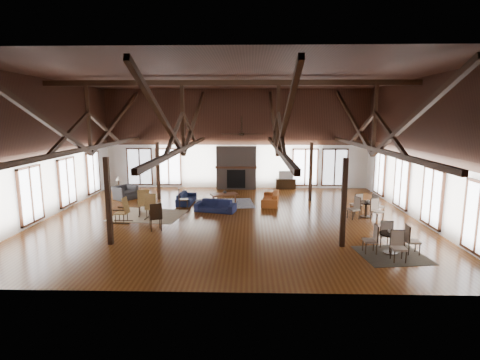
{
  "coord_description": "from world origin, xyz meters",
  "views": [
    {
      "loc": [
        0.85,
        -15.84,
        4.43
      ],
      "look_at": [
        0.38,
        1.0,
        1.51
      ],
      "focal_mm": 28.0,
      "sensor_mm": 36.0,
      "label": 1
    }
  ],
  "objects_px": {
    "armchair": "(125,192)",
    "tv_console": "(286,184)",
    "sofa_orange": "(270,198)",
    "cafe_table_far": "(366,207)",
    "sofa_navy_left": "(186,198)",
    "cafe_table_near": "(391,239)",
    "coffee_table": "(224,195)",
    "sofa_navy_front": "(215,206)"
  },
  "relations": [
    {
      "from": "sofa_navy_front",
      "to": "sofa_orange",
      "type": "xyz_separation_m",
      "value": [
        2.64,
        1.62,
        0.02
      ]
    },
    {
      "from": "sofa_navy_front",
      "to": "tv_console",
      "type": "xyz_separation_m",
      "value": [
        3.8,
        5.68,
        0.03
      ]
    },
    {
      "from": "armchair",
      "to": "sofa_navy_front",
      "type": "bearing_deg",
      "value": -82.17
    },
    {
      "from": "cafe_table_far",
      "to": "tv_console",
      "type": "xyz_separation_m",
      "value": [
        -2.93,
        6.45,
        -0.17
      ]
    },
    {
      "from": "armchair",
      "to": "sofa_orange",
      "type": "bearing_deg",
      "value": -62.51
    },
    {
      "from": "sofa_orange",
      "to": "tv_console",
      "type": "bearing_deg",
      "value": 170.54
    },
    {
      "from": "sofa_orange",
      "to": "coffee_table",
      "type": "bearing_deg",
      "value": -84.12
    },
    {
      "from": "sofa_navy_front",
      "to": "sofa_navy_left",
      "type": "height_order",
      "value": "sofa_navy_front"
    },
    {
      "from": "cafe_table_far",
      "to": "tv_console",
      "type": "bearing_deg",
      "value": 114.4
    },
    {
      "from": "sofa_navy_left",
      "to": "cafe_table_far",
      "type": "relative_size",
      "value": 1.01
    },
    {
      "from": "sofa_orange",
      "to": "cafe_table_near",
      "type": "distance_m",
      "value": 7.68
    },
    {
      "from": "armchair",
      "to": "cafe_table_near",
      "type": "xyz_separation_m",
      "value": [
        11.3,
        -7.72,
        0.11
      ]
    },
    {
      "from": "sofa_navy_left",
      "to": "cafe_table_near",
      "type": "bearing_deg",
      "value": -128.19
    },
    {
      "from": "cafe_table_near",
      "to": "sofa_orange",
      "type": "bearing_deg",
      "value": 117.6
    },
    {
      "from": "coffee_table",
      "to": "cafe_table_far",
      "type": "bearing_deg",
      "value": -40.78
    },
    {
      "from": "cafe_table_near",
      "to": "cafe_table_far",
      "type": "bearing_deg",
      "value": 83.21
    },
    {
      "from": "sofa_navy_left",
      "to": "tv_console",
      "type": "height_order",
      "value": "tv_console"
    },
    {
      "from": "sofa_navy_front",
      "to": "cafe_table_near",
      "type": "relative_size",
      "value": 1.04
    },
    {
      "from": "sofa_navy_left",
      "to": "cafe_table_near",
      "type": "height_order",
      "value": "cafe_table_near"
    },
    {
      "from": "coffee_table",
      "to": "cafe_table_far",
      "type": "relative_size",
      "value": 0.81
    },
    {
      "from": "sofa_orange",
      "to": "cafe_table_far",
      "type": "bearing_deg",
      "value": 66.06
    },
    {
      "from": "armchair",
      "to": "cafe_table_far",
      "type": "xyz_separation_m",
      "value": [
        11.83,
        -3.31,
        0.11
      ]
    },
    {
      "from": "sofa_orange",
      "to": "armchair",
      "type": "distance_m",
      "value": 7.8
    },
    {
      "from": "sofa_orange",
      "to": "armchair",
      "type": "height_order",
      "value": "armchair"
    },
    {
      "from": "armchair",
      "to": "tv_console",
      "type": "relative_size",
      "value": 0.92
    },
    {
      "from": "sofa_orange",
      "to": "sofa_navy_front",
      "type": "bearing_deg",
      "value": -52.08
    },
    {
      "from": "sofa_navy_front",
      "to": "cafe_table_far",
      "type": "height_order",
      "value": "cafe_table_far"
    },
    {
      "from": "armchair",
      "to": "coffee_table",
      "type": "bearing_deg",
      "value": -65.14
    },
    {
      "from": "armchair",
      "to": "tv_console",
      "type": "xyz_separation_m",
      "value": [
        8.9,
        3.15,
        -0.06
      ]
    },
    {
      "from": "sofa_navy_left",
      "to": "cafe_table_near",
      "type": "xyz_separation_m",
      "value": [
        7.84,
        -6.84,
        0.2
      ]
    },
    {
      "from": "sofa_navy_front",
      "to": "sofa_navy_left",
      "type": "relative_size",
      "value": 1.02
    },
    {
      "from": "cafe_table_near",
      "to": "sofa_navy_left",
      "type": "bearing_deg",
      "value": 138.87
    },
    {
      "from": "sofa_navy_left",
      "to": "cafe_table_far",
      "type": "xyz_separation_m",
      "value": [
        8.36,
        -2.43,
        0.2
      ]
    },
    {
      "from": "sofa_navy_left",
      "to": "sofa_orange",
      "type": "relative_size",
      "value": 0.9
    },
    {
      "from": "tv_console",
      "to": "coffee_table",
      "type": "bearing_deg",
      "value": -130.82
    },
    {
      "from": "sofa_navy_front",
      "to": "armchair",
      "type": "bearing_deg",
      "value": 167.57
    },
    {
      "from": "coffee_table",
      "to": "tv_console",
      "type": "distance_m",
      "value": 5.34
    },
    {
      "from": "cafe_table_near",
      "to": "tv_console",
      "type": "height_order",
      "value": "cafe_table_near"
    },
    {
      "from": "armchair",
      "to": "cafe_table_far",
      "type": "height_order",
      "value": "cafe_table_far"
    },
    {
      "from": "sofa_navy_left",
      "to": "coffee_table",
      "type": "xyz_separation_m",
      "value": [
        1.94,
        -0.02,
        0.18
      ]
    },
    {
      "from": "coffee_table",
      "to": "armchair",
      "type": "height_order",
      "value": "armchair"
    },
    {
      "from": "cafe_table_near",
      "to": "tv_console",
      "type": "xyz_separation_m",
      "value": [
        -2.4,
        10.87,
        -0.17
      ]
    }
  ]
}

